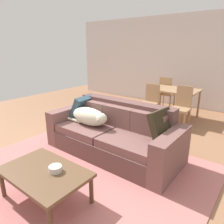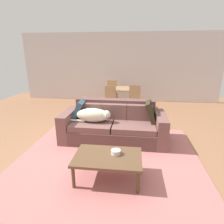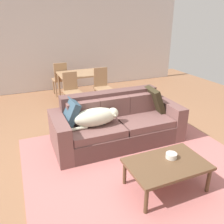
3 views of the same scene
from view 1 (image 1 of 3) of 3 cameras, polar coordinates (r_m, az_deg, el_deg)
The scene contains 13 objects.
ground_plane at distance 3.67m, azimuth -3.95°, elevation -11.36°, with size 10.00×10.00×0.00m, color #976747.
back_partition at distance 6.77m, azimuth 19.31°, elevation 12.94°, with size 8.00×0.12×2.70m, color silver.
area_rug at distance 3.16m, azimuth -9.49°, elevation -16.76°, with size 3.40×3.14×0.01m, color #C06E6B.
couch at distance 3.57m, azimuth 0.60°, elevation -6.25°, with size 2.31×1.00×0.87m.
dog_on_left_cushion at distance 3.63m, azimuth -6.12°, elevation -1.26°, with size 0.89×0.32×0.31m.
throw_pillow_by_left_arm at distance 4.03m, azimuth -8.29°, elevation 1.28°, with size 0.11×0.45×0.45m, color #365264.
throw_pillow_by_right_arm at distance 3.10m, azimuth 13.63°, elevation -3.79°, with size 0.10×0.47×0.47m, color #302818.
coffee_table at distance 2.63m, azimuth -18.11°, elevation -15.92°, with size 1.04×0.67×0.40m.
bowl_on_coffee_table at distance 2.54m, azimuth -15.31°, elevation -14.84°, with size 0.15×0.15×0.07m, color silver.
dining_table at distance 5.54m, azimuth 16.71°, elevation 5.28°, with size 1.17×0.86×0.75m.
dining_chair_near_left at distance 5.27m, azimuth 10.50°, elevation 3.13°, with size 0.41×0.41×0.89m.
dining_chair_near_right at distance 4.97m, azimuth 18.65°, elevation 1.81°, with size 0.40×0.40×0.94m.
dining_chair_far_left at distance 6.25m, azimuth 14.70°, elevation 5.42°, with size 0.41×0.41×0.96m.
Camera 1 is at (2.15, -2.40, 1.77)m, focal length 33.24 mm.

